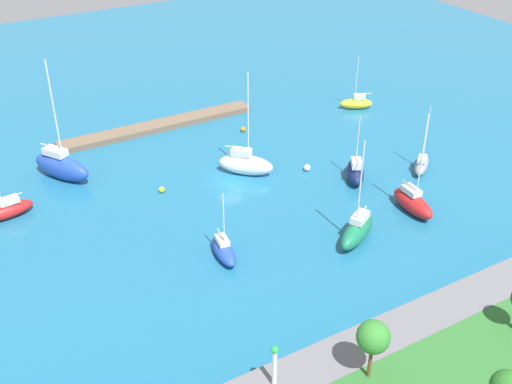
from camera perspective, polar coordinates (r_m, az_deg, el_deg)
name	(u,v)px	position (r m, az deg, el deg)	size (l,w,h in m)	color
water	(230,180)	(73.76, -2.36, 1.11)	(160.00, 160.00, 0.00)	#1E668C
pier_dock	(158,126)	(87.04, -8.85, 5.94)	(27.30, 2.79, 0.77)	brown
breakwater	(403,332)	(53.66, 13.18, -12.22)	(66.52, 3.84, 1.44)	slate
harbor_beacon	(275,363)	(45.95, 1.69, -15.23)	(0.56, 0.56, 3.73)	silver
park_tree_east	(373,337)	(46.09, 10.58, -12.81)	(2.46, 2.46, 5.11)	brown
sailboat_red_off_beacon	(6,210)	(71.47, -21.68, -1.51)	(5.88, 2.67, 9.78)	red
sailboat_blue_west_end	(224,250)	(60.77, -2.94, -5.27)	(2.44, 5.22, 7.31)	#2347B2
sailboat_navy_far_south	(355,171)	(74.02, 8.99, 1.85)	(4.44, 5.50, 7.88)	#141E4C
sailboat_green_center_basin	(357,231)	(63.47, 9.15, -3.48)	(6.55, 4.85, 11.32)	#19724C
sailboat_white_lone_north	(246,164)	(74.24, -0.96, 2.58)	(6.08, 6.00, 12.68)	white
sailboat_yellow_mid_basin	(356,103)	(93.11, 9.09, 7.97)	(4.87, 3.57, 7.84)	yellow
sailboat_gray_east_end	(422,164)	(77.91, 14.78, 2.48)	(5.01, 4.49, 8.22)	gray
sailboat_red_lone_south	(413,202)	(69.31, 14.02, -0.91)	(2.43, 6.17, 11.51)	red
sailboat_blue_outer_mooring	(61,166)	(76.71, -17.22, 2.27)	(6.08, 8.04, 14.53)	#2347B2
mooring_buoy_white	(307,168)	(75.67, 4.65, 2.21)	(0.83, 0.83, 0.83)	white
mooring_buoy_orange	(243,129)	(85.14, -1.18, 5.71)	(0.70, 0.70, 0.70)	orange
mooring_buoy_yellow	(162,190)	(71.91, -8.54, 0.22)	(0.68, 0.68, 0.68)	yellow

